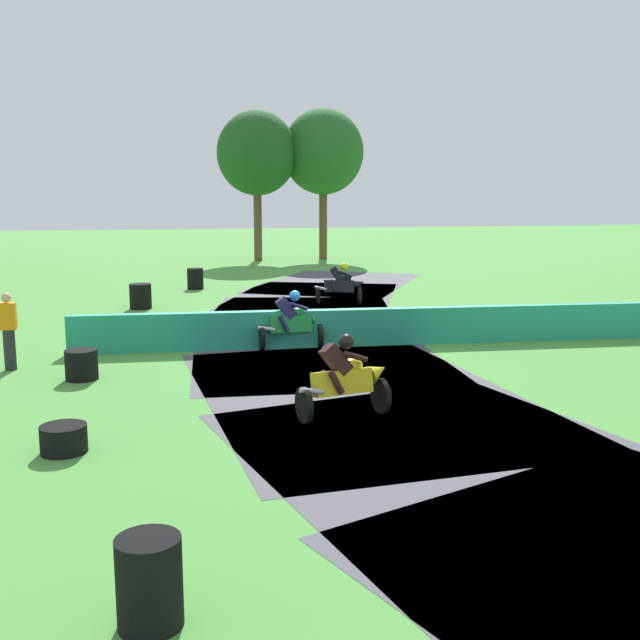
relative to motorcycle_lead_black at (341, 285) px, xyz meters
name	(u,v)px	position (x,y,z in m)	size (l,w,h in m)	color
ground_plane	(307,347)	(-2.48, -6.67, -0.65)	(120.00, 120.00, 0.00)	#4C933D
track_asphalt	(361,345)	(-1.15, -6.75, -0.65)	(11.20, 35.34, 0.01)	#47474C
safety_barrier	(525,323)	(3.03, -7.02, -0.20)	(0.30, 22.17, 0.90)	#239375
motorcycle_lead_black	(341,285)	(0.00, 0.00, 0.00)	(1.72, 1.18, 1.43)	black
motorcycle_chase_green	(293,321)	(-2.84, -6.74, 0.01)	(1.68, 0.73, 1.42)	black
motorcycle_trailing_yellow	(346,378)	(-2.95, -12.33, 0.00)	(1.68, 0.99, 1.43)	black
tire_stack_near	(195,279)	(-4.57, 4.97, -0.25)	(0.62, 0.62, 0.80)	black
tire_stack_mid_a	(141,296)	(-6.53, 0.36, -0.25)	(0.69, 0.69, 0.80)	black
tire_stack_mid_b	(103,326)	(-7.40, -3.80, -0.45)	(0.57, 0.57, 0.40)	black
tire_stack_far	(82,365)	(-7.48, -8.84, -0.35)	(0.64, 0.64, 0.60)	black
tire_stack_extra_a	(64,439)	(-7.32, -13.20, -0.45)	(0.66, 0.66, 0.40)	black
tire_stack_extra_b	(149,582)	(-6.07, -17.91, -0.25)	(0.57, 0.57, 0.80)	black
track_marshal	(8,332)	(-9.02, -7.67, 0.16)	(0.34, 0.24, 1.63)	#232328
tree_far_left	(257,154)	(-0.61, 16.66, 5.06)	(4.28, 4.28, 8.00)	brown
tree_far_right	(323,152)	(3.07, 16.83, 5.18)	(4.42, 4.42, 8.19)	brown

